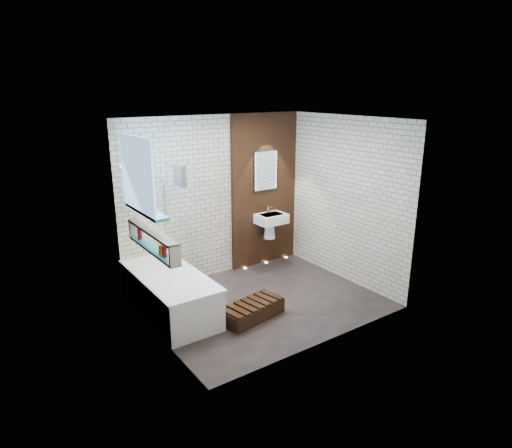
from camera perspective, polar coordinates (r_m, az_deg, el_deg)
ground at (r=6.60m, az=0.75°, el=-9.91°), size 3.20×3.20×0.00m
room_shell at (r=6.12m, az=0.80°, el=1.01°), size 3.24×3.20×2.60m
walnut_panel at (r=7.66m, az=1.06°, el=4.27°), size 1.30×0.06×2.60m
clerestory_window at (r=5.57m, az=-14.65°, el=5.20°), size 0.18×1.00×0.94m
display_niche at (r=5.58m, az=-13.02°, el=-2.13°), size 0.14×1.30×0.26m
bathtub at (r=6.29m, az=-10.92°, el=-8.72°), size 0.79×1.74×0.70m
bath_screen at (r=6.46m, az=-10.14°, el=1.39°), size 0.01×0.78×1.40m
towel at (r=6.15m, az=-9.63°, el=6.11°), size 0.09×0.23×0.29m
shower_head at (r=6.20m, az=-14.36°, el=7.31°), size 0.18×0.18×0.02m
washbasin at (r=7.64m, az=1.90°, el=0.26°), size 0.50×0.36×0.58m
led_mirror at (r=7.56m, az=1.24°, el=6.81°), size 0.50×0.02×0.70m
walnut_step at (r=6.15m, az=-0.48°, el=-11.04°), size 0.93×0.54×0.20m
niche_bottles at (r=5.58m, az=-12.94°, el=-2.49°), size 0.06×0.83×0.15m
sill_vases at (r=5.65m, az=-13.83°, el=2.76°), size 0.19×0.19×0.19m
floor_uplights at (r=7.99m, az=1.31°, el=-4.91°), size 0.96×0.06×0.01m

